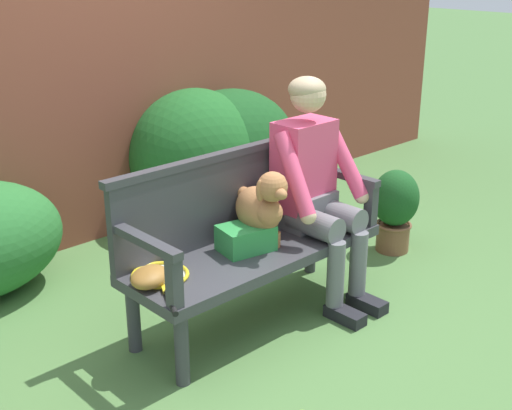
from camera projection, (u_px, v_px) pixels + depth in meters
ground_plane at (256, 318)px, 3.83m from camera, size 40.00×40.00×0.00m
brick_garden_fence at (79, 86)px, 4.64m from camera, size 8.00×0.30×2.16m
hedge_bush_far_right at (196, 157)px, 5.03m from camera, size 0.99×0.96×1.02m
hedge_bush_mid_right at (229, 153)px, 5.21m from camera, size 1.18×0.88×0.98m
garden_bench at (256, 258)px, 3.70m from camera, size 1.51×0.52×0.44m
bench_backrest at (227, 194)px, 3.75m from camera, size 1.55×0.06×0.50m
bench_armrest_left_end at (156, 258)px, 3.08m from camera, size 0.06×0.52×0.28m
bench_armrest_right_end at (354, 187)px, 4.01m from camera, size 0.06×0.52×0.28m
person_seated at (314, 183)px, 3.86m from camera, size 0.56×0.66×1.31m
dog_on_bench at (262, 207)px, 3.64m from camera, size 0.28×0.45×0.45m
tennis_racket at (161, 277)px, 3.33m from camera, size 0.39×0.57×0.03m
baseball_glove at (150, 277)px, 3.25m from camera, size 0.27×0.25×0.09m
sports_bag at (246, 238)px, 3.63m from camera, size 0.31×0.25×0.14m
potted_plant at (395, 206)px, 4.60m from camera, size 0.32×0.32×0.58m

